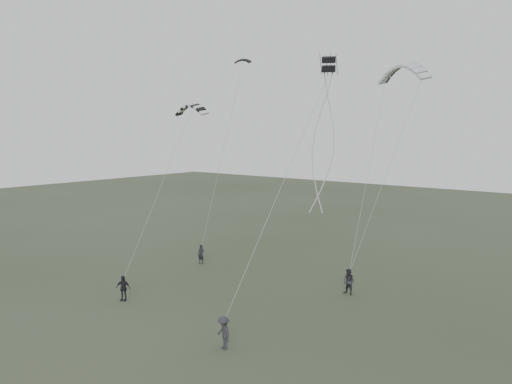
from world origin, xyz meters
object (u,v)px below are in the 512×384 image
Objects in this scene: flyer_center at (123,288)px; kite_striped at (191,105)px; kite_pale_large at (403,65)px; flyer_left at (201,254)px; flyer_right at (349,282)px; flyer_far at (224,333)px; kite_box at (329,64)px; kite_dark_small at (243,60)px.

kite_striped is at bearing 67.96° from flyer_center.
kite_pale_large is at bearing 25.25° from flyer_center.
flyer_left is 0.37× the size of kite_pale_large.
kite_pale_large reaches higher than flyer_left.
flyer_left is 9.19m from flyer_center.
flyer_right is 1.04× the size of flyer_far.
kite_striped reaches higher than flyer_center.
flyer_far is at bearing -89.03° from flyer_right.
flyer_center is 2.07× the size of kite_box.
flyer_right is at bearing 14.42° from kite_striped.
kite_striped is 3.62× the size of kite_box.
flyer_right reaches higher than flyer_far.
kite_pale_large is (13.11, 5.88, 13.63)m from flyer_left.
flyer_far is 2.12× the size of kite_box.
kite_box reaches higher than flyer_left.
flyer_center reaches higher than flyer_left.
flyer_left is at bearing 123.93° from kite_striped.
kite_dark_small is at bearing 68.73° from flyer_center.
kite_striped reaches higher than flyer_left.
kite_dark_small is at bearing 117.11° from kite_box.
kite_dark_small is 7.69m from kite_striped.
kite_dark_small reaches higher than flyer_left.
flyer_far is (-0.83, -10.60, -0.03)m from flyer_right.
flyer_far is at bearing -137.88° from kite_box.
kite_pale_large reaches higher than kite_striped.
flyer_left is 19.81m from kite_pale_large.
kite_striped reaches higher than flyer_far.
kite_dark_small is 12.66m from kite_pale_large.
kite_striped is (-0.76, 6.60, 11.05)m from flyer_center.
flyer_left is 15.52m from kite_dark_small.
kite_dark_small reaches higher than flyer_right.
kite_pale_large is 5.38× the size of kite_box.
kite_box is (0.36, -10.29, -1.02)m from kite_pale_large.
flyer_left is 18.97m from kite_box.
flyer_right is 13.50m from kite_box.
kite_dark_small is at bearing -153.08° from kite_pale_large.
flyer_center is 17.42m from kite_box.
kite_pale_large reaches higher than flyer_center.
kite_dark_small is at bearing 70.57° from flyer_left.
kite_box reaches higher than kite_striped.
kite_pale_large is 10.34m from kite_box.
flyer_right is 10.64m from flyer_far.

